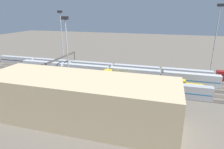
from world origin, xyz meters
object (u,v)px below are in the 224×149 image
train_on_track_3 (114,77)px  light_mast_1 (67,45)px  train_on_track_2 (109,72)px  maintenance_shed (79,99)px  signal_gantry (61,60)px  train_on_track_5 (114,84)px  light_mast_2 (61,32)px  train_on_track_0 (109,67)px  light_mast_0 (216,34)px  train_on_track_4 (188,88)px

train_on_track_3 → light_mast_1: light_mast_1 is taller
train_on_track_2 → light_mast_1: size_ratio=3.38×
maintenance_shed → signal_gantry: bearing=-53.0°
train_on_track_2 → light_mast_1: (10.97, 18.71, 15.34)m
train_on_track_5 → light_mast_2: light_mast_2 is taller
light_mast_1 → light_mast_2: size_ratio=0.93×
train_on_track_2 → maintenance_shed: 39.00m
train_on_track_3 → maintenance_shed: bearing=89.2°
train_on_track_0 → light_mast_0: (-48.86, -2.42, 18.47)m
train_on_track_4 → train_on_track_0: 42.76m
train_on_track_2 → signal_gantry: bearing=5.9°
train_on_track_4 → train_on_track_3: 31.43m
train_on_track_4 → maintenance_shed: bearing=42.3°
train_on_track_5 → light_mast_0: light_mast_0 is taller
train_on_track_3 → light_mast_2: (34.95, -17.33, 16.93)m
signal_gantry → train_on_track_4: bearing=172.7°
train_on_track_4 → light_mast_1: (45.57, 8.71, 15.77)m
train_on_track_4 → maintenance_shed: maintenance_shed is taller
train_on_track_5 → light_mast_0: (-39.07, -27.42, 17.93)m
light_mast_2 → light_mast_1: bearing=123.3°
train_on_track_3 → light_mast_1: (14.54, 13.71, 15.77)m
light_mast_1 → light_mast_2: 37.16m
light_mast_0 → signal_gantry: size_ratio=1.10×
train_on_track_4 → maintenance_shed: size_ratio=0.18×
train_on_track_3 → signal_gantry: bearing=-5.2°
train_on_track_3 → train_on_track_0: (6.76, -15.00, -0.10)m
train_on_track_4 → maintenance_shed: (31.49, 28.70, 4.11)m
maintenance_shed → train_on_track_5: bearing=-98.4°
train_on_track_5 → light_mast_0: bearing=-144.9°
train_on_track_0 → train_on_track_3: bearing=114.3°
light_mast_0 → train_on_track_2: bearing=15.2°
train_on_track_4 → train_on_track_3: bearing=-9.2°
train_on_track_0 → light_mast_1: size_ratio=4.91×
light_mast_1 → maintenance_shed: size_ratio=0.52×
train_on_track_4 → signal_gantry: 59.45m
train_on_track_4 → train_on_track_0: bearing=-27.9°
light_mast_2 → maintenance_shed: bearing=124.1°
light_mast_1 → signal_gantry: 23.31m
train_on_track_0 → train_on_track_4: bearing=152.1°
signal_gantry → light_mast_1: bearing=129.1°
train_on_track_0 → light_mast_2: (28.19, -2.33, 17.03)m
light_mast_0 → maintenance_shed: (42.56, 51.12, -14.25)m
train_on_track_4 → light_mast_0: 31.02m
train_on_track_3 → signal_gantry: signal_gantry is taller
train_on_track_2 → train_on_track_4: size_ratio=9.56×
train_on_track_0 → light_mast_0: bearing=-177.2°
signal_gantry → train_on_track_3: bearing=174.8°
train_on_track_5 → light_mast_2: (37.97, -27.33, 16.49)m
train_on_track_2 → light_mast_2: (31.38, -12.33, 16.50)m
light_mast_0 → signal_gantry: (69.79, 14.92, -12.97)m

